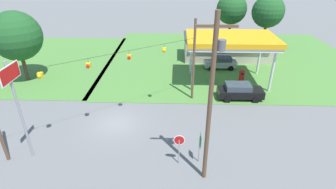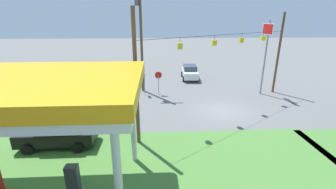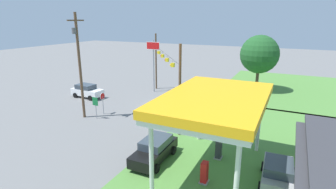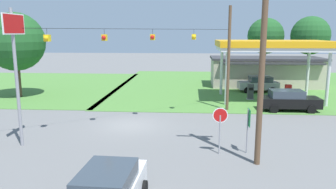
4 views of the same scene
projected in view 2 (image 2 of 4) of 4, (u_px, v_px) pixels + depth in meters
ground_plane at (223, 111)px, 19.90m from camera, size 160.00×160.00×0.00m
gas_station_canopy at (13, 90)px, 8.75m from camera, size 10.00×6.37×5.59m
fuel_pump_near at (73, 181)px, 10.24m from camera, size 0.71×0.56×1.50m
car_at_pumps_front at (59, 133)px, 14.13m from camera, size 4.72×2.14×1.72m
car_on_crossroad at (190, 72)px, 30.26m from camera, size 2.26×4.53×1.81m
stop_sign_roadside at (158, 78)px, 23.78m from camera, size 0.80×0.08×2.50m
stop_sign_overhead at (266, 43)px, 22.75m from camera, size 0.22×2.14×7.61m
route_sign at (144, 79)px, 23.51m from camera, size 0.10×0.70×2.40m
utility_pole_main at (141, 35)px, 23.48m from camera, size 2.20×0.44×11.09m
signal_span_gantry at (227, 59)px, 18.45m from camera, size 14.39×10.24×8.40m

